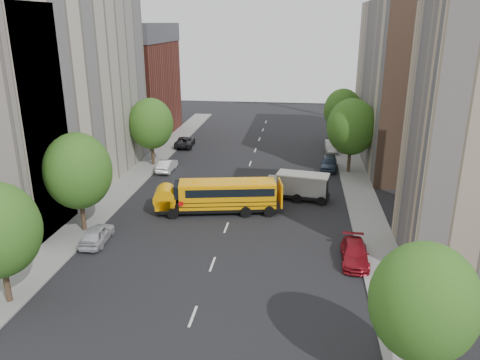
% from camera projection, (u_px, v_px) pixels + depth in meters
% --- Properties ---
extents(ground, '(120.00, 120.00, 0.00)m').
position_uv_depth(ground, '(230.00, 218.00, 39.34)').
color(ground, black).
rests_on(ground, ground).
extents(sidewalk_left, '(3.00, 80.00, 0.12)m').
position_uv_depth(sidewalk_left, '(121.00, 191.00, 45.41)').
color(sidewalk_left, slate).
rests_on(sidewalk_left, ground).
extents(sidewalk_right, '(3.00, 80.00, 0.12)m').
position_uv_depth(sidewalk_right, '(363.00, 202.00, 42.62)').
color(sidewalk_right, slate).
rests_on(sidewalk_right, ground).
extents(lane_markings, '(0.15, 64.00, 0.01)m').
position_uv_depth(lane_markings, '(244.00, 180.00, 48.73)').
color(lane_markings, silver).
rests_on(lane_markings, ground).
extents(building_left_cream, '(10.00, 26.00, 20.00)m').
position_uv_depth(building_left_cream, '(49.00, 85.00, 43.94)').
color(building_left_cream, '#B9AE95').
rests_on(building_left_cream, ground).
extents(building_left_redbrick, '(10.00, 15.00, 13.00)m').
position_uv_depth(building_left_redbrick, '(133.00, 90.00, 65.73)').
color(building_left_redbrick, maroon).
rests_on(building_left_redbrick, ground).
extents(building_right_far, '(10.00, 22.00, 18.00)m').
position_uv_depth(building_right_far, '(412.00, 83.00, 53.05)').
color(building_right_far, tan).
rests_on(building_right_far, ground).
extents(building_right_sidewall, '(10.10, 0.30, 18.00)m').
position_uv_depth(building_right_sidewall, '(438.00, 98.00, 42.72)').
color(building_right_sidewall, brown).
rests_on(building_right_sidewall, ground).
extents(street_tree_1, '(5.12, 5.12, 7.90)m').
position_uv_depth(street_tree_1, '(78.00, 171.00, 35.33)').
color(street_tree_1, '#38281C').
rests_on(street_tree_1, ground).
extents(street_tree_2, '(4.99, 4.99, 7.71)m').
position_uv_depth(street_tree_2, '(151.00, 124.00, 52.27)').
color(street_tree_2, '#38281C').
rests_on(street_tree_2, ground).
extents(street_tree_3, '(4.61, 4.61, 7.11)m').
position_uv_depth(street_tree_3, '(424.00, 303.00, 19.67)').
color(street_tree_3, '#38281C').
rests_on(street_tree_3, ground).
extents(street_tree_4, '(5.25, 5.25, 8.10)m').
position_uv_depth(street_tree_4, '(352.00, 127.00, 49.52)').
color(street_tree_4, '#38281C').
rests_on(street_tree_4, ground).
extents(street_tree_5, '(4.86, 4.86, 7.51)m').
position_uv_depth(street_tree_5, '(343.00, 110.00, 60.91)').
color(street_tree_5, '#38281C').
rests_on(street_tree_5, ground).
extents(school_bus, '(10.46, 4.14, 2.88)m').
position_uv_depth(school_bus, '(218.00, 195.00, 40.01)').
color(school_bus, black).
rests_on(school_bus, ground).
extents(safari_truck, '(6.12, 3.08, 2.50)m').
position_uv_depth(safari_truck, '(298.00, 186.00, 43.11)').
color(safari_truck, black).
rests_on(safari_truck, ground).
extents(parked_car_0, '(1.84, 4.12, 1.38)m').
position_uv_depth(parked_car_0, '(97.00, 234.00, 34.70)').
color(parked_car_0, silver).
rests_on(parked_car_0, ground).
extents(parked_car_1, '(1.45, 4.02, 1.32)m').
position_uv_depth(parked_car_1, '(167.00, 165.00, 51.43)').
color(parked_car_1, silver).
rests_on(parked_car_1, ground).
extents(parked_car_2, '(2.64, 5.03, 1.35)m').
position_uv_depth(parked_car_2, '(185.00, 142.00, 61.55)').
color(parked_car_2, black).
rests_on(parked_car_2, ground).
extents(parked_car_3, '(1.94, 4.48, 1.29)m').
position_uv_depth(parked_car_3, '(355.00, 253.00, 31.96)').
color(parked_car_3, maroon).
rests_on(parked_car_3, ground).
extents(parked_car_4, '(2.09, 4.47, 1.48)m').
position_uv_depth(parked_car_4, '(329.00, 163.00, 51.98)').
color(parked_car_4, '#2E3D52').
rests_on(parked_car_4, ground).
extents(parked_car_5, '(1.56, 4.26, 1.39)m').
position_uv_depth(parked_car_5, '(331.00, 147.00, 59.03)').
color(parked_car_5, '#9F9F99').
rests_on(parked_car_5, ground).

